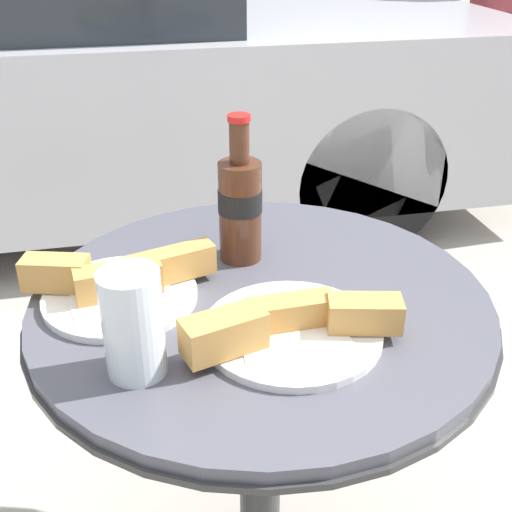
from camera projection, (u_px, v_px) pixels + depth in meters
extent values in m
cylinder|color=#333333|center=(260.00, 461.00, 1.17)|extent=(0.08, 0.08, 0.68)
cylinder|color=#333333|center=(261.00, 308.00, 1.01)|extent=(0.73, 0.73, 0.01)
cylinder|color=#4C4C56|center=(261.00, 300.00, 1.01)|extent=(0.71, 0.71, 0.02)
cylinder|color=#4C2819|center=(240.00, 212.00, 1.07)|extent=(0.07, 0.07, 0.17)
cylinder|color=black|center=(240.00, 200.00, 1.06)|extent=(0.07, 0.07, 0.04)
cylinder|color=#4C2819|center=(239.00, 142.00, 1.01)|extent=(0.03, 0.03, 0.07)
cylinder|color=red|center=(239.00, 118.00, 0.99)|extent=(0.04, 0.04, 0.01)
cylinder|color=black|center=(134.00, 334.00, 0.81)|extent=(0.07, 0.07, 0.11)
cylinder|color=silver|center=(133.00, 324.00, 0.80)|extent=(0.08, 0.08, 0.15)
cylinder|color=white|center=(292.00, 331.00, 0.90)|extent=(0.26, 0.26, 0.01)
cube|color=white|center=(292.00, 327.00, 0.90)|extent=(0.16, 0.16, 0.00)
cube|color=#C68E47|center=(224.00, 333.00, 0.84)|extent=(0.12, 0.08, 0.05)
cube|color=#C68E47|center=(291.00, 311.00, 0.90)|extent=(0.13, 0.05, 0.04)
cube|color=#C68E47|center=(365.00, 313.00, 0.89)|extent=(0.11, 0.07, 0.05)
cylinder|color=white|center=(120.00, 296.00, 0.99)|extent=(0.24, 0.24, 0.01)
cube|color=white|center=(120.00, 292.00, 0.98)|extent=(0.17, 0.17, 0.00)
cube|color=#C68E47|center=(56.00, 273.00, 0.98)|extent=(0.11, 0.07, 0.05)
cube|color=#C68E47|center=(118.00, 280.00, 0.97)|extent=(0.13, 0.06, 0.05)
cube|color=#C68E47|center=(170.00, 265.00, 1.01)|extent=(0.15, 0.08, 0.05)
cube|color=#B7B7BC|center=(50.00, 93.00, 2.90)|extent=(3.99, 1.77, 0.68)
cylinder|color=black|center=(274.00, 83.00, 3.89)|extent=(0.61, 0.21, 0.61)
cylinder|color=black|center=(365.00, 176.00, 2.56)|extent=(0.61, 0.21, 0.61)
cylinder|color=navy|center=(472.00, 80.00, 3.61)|extent=(0.15, 0.15, 0.78)
cylinder|color=navy|center=(505.00, 83.00, 3.55)|extent=(0.15, 0.15, 0.78)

